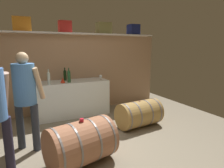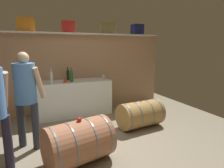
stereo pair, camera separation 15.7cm
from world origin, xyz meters
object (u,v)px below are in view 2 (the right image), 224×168
(wine_bottle_dark, at_px, (68,75))
(tasting_cup, at_px, (79,120))
(toolcase_olive, at_px, (107,28))
(visitor_tasting, at_px, (26,91))
(toolcase_red, at_px, (68,27))
(wine_barrel_near, at_px, (78,142))
(work_cabinet, at_px, (74,98))
(toolcase_navy, at_px, (137,30))
(wine_bottle_clear, at_px, (51,77))
(red_funnel, at_px, (65,80))
(wine_glass, at_px, (103,76))
(wine_barrel_far, at_px, (140,114))
(toolcase_orange, at_px, (26,25))
(wine_bottle_green, at_px, (71,76))

(wine_bottle_dark, bearing_deg, tasting_cup, -96.82)
(toolcase_olive, xyz_separation_m, visitor_tasting, (-2.05, -1.58, -1.18))
(toolcase_red, relative_size, wine_barrel_near, 0.28)
(work_cabinet, bearing_deg, wine_bottle_dark, 121.59)
(toolcase_navy, distance_m, wine_bottle_clear, 2.75)
(wine_bottle_clear, height_order, red_funnel, wine_bottle_clear)
(wine_glass, xyz_separation_m, red_funnel, (-0.96, -0.01, -0.03))
(toolcase_red, distance_m, toolcase_navy, 1.94)
(wine_bottle_clear, relative_size, wine_glass, 2.63)
(toolcase_olive, height_order, wine_barrel_far, toolcase_olive)
(toolcase_navy, height_order, visitor_tasting, toolcase_navy)
(toolcase_orange, distance_m, visitor_tasting, 1.98)
(wine_barrel_near, bearing_deg, red_funnel, 71.63)
(wine_barrel_near, bearing_deg, visitor_tasting, 117.30)
(toolcase_orange, xyz_separation_m, wine_barrel_far, (2.11, -1.57, -1.91))
(toolcase_olive, distance_m, wine_barrel_far, 2.46)
(toolcase_olive, bearing_deg, work_cabinet, -166.87)
(work_cabinet, bearing_deg, toolcase_navy, 6.96)
(toolcase_navy, distance_m, wine_barrel_far, 2.58)
(wine_bottle_green, xyz_separation_m, visitor_tasting, (-0.99, -1.19, -0.02))
(toolcase_red, bearing_deg, wine_barrel_far, -56.31)
(toolcase_navy, relative_size, wine_barrel_near, 0.28)
(toolcase_orange, relative_size, wine_bottle_clear, 1.10)
(red_funnel, xyz_separation_m, visitor_tasting, (-0.84, -1.19, 0.07))
(toolcase_red, relative_size, toolcase_olive, 0.81)
(toolcase_orange, xyz_separation_m, wine_bottle_clear, (0.44, -0.46, -1.17))
(wine_bottle_dark, bearing_deg, wine_glass, -19.23)
(wine_bottle_clear, relative_size, wine_bottle_green, 1.01)
(wine_bottle_dark, relative_size, red_funnel, 2.63)
(toolcase_red, xyz_separation_m, red_funnel, (-0.19, -0.39, -1.24))
(toolcase_navy, relative_size, wine_bottle_green, 0.85)
(toolcase_navy, xyz_separation_m, wine_bottle_green, (-1.99, -0.39, -1.15))
(work_cabinet, relative_size, wine_bottle_green, 5.28)
(wine_barrel_near, bearing_deg, toolcase_orange, 90.66)
(wine_bottle_dark, height_order, wine_barrel_far, wine_bottle_dark)
(wine_bottle_clear, xyz_separation_m, tasting_cup, (0.17, -1.90, -0.35))
(toolcase_orange, bearing_deg, wine_barrel_far, -35.15)
(wine_bottle_clear, relative_size, tasting_cup, 5.90)
(work_cabinet, xyz_separation_m, wine_glass, (0.75, -0.14, 0.52))
(wine_bottle_dark, relative_size, tasting_cup, 5.48)
(wine_glass, bearing_deg, tasting_cup, -119.31)
(toolcase_navy, height_order, wine_bottle_dark, toolcase_navy)
(wine_bottle_dark, xyz_separation_m, wine_bottle_green, (0.03, -0.31, 0.01))
(wine_bottle_clear, height_order, visitor_tasting, visitor_tasting)
(red_funnel, bearing_deg, wine_glass, 0.51)
(wine_bottle_clear, xyz_separation_m, visitor_tasting, (-0.52, -1.12, -0.03))
(wine_bottle_dark, distance_m, wine_bottle_green, 0.31)
(wine_bottle_dark, xyz_separation_m, red_funnel, (-0.12, -0.30, -0.08))
(work_cabinet, relative_size, wine_barrel_far, 1.84)
(toolcase_orange, bearing_deg, tasting_cup, -74.06)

